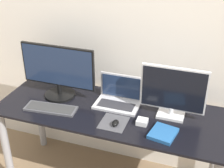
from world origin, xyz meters
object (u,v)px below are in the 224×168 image
(mouse, at_px, (115,123))
(monitor_left, at_px, (58,71))
(monitor_right, at_px, (173,92))
(laptop, at_px, (119,97))
(power_brick, at_px, (142,122))
(book, at_px, (163,133))
(keyboard, at_px, (51,108))

(mouse, bearing_deg, monitor_left, 156.04)
(monitor_right, relative_size, laptop, 1.37)
(power_brick, bearing_deg, laptop, 139.47)
(monitor_right, relative_size, book, 2.22)
(mouse, distance_m, power_brick, 0.19)
(monitor_left, height_order, power_brick, monitor_left)
(monitor_left, height_order, monitor_right, monitor_left)
(laptop, bearing_deg, monitor_right, -5.68)
(monitor_right, distance_m, mouse, 0.46)
(keyboard, relative_size, power_brick, 5.37)
(monitor_left, bearing_deg, mouse, -23.96)
(monitor_right, bearing_deg, mouse, -144.05)
(monitor_left, distance_m, monitor_right, 0.91)
(monitor_right, xyz_separation_m, book, (-0.01, -0.24, -0.19))
(monitor_right, xyz_separation_m, keyboard, (-0.88, -0.21, -0.19))
(book, distance_m, power_brick, 0.18)
(monitor_left, xyz_separation_m, laptop, (0.49, 0.04, -0.17))
(keyboard, distance_m, mouse, 0.54)
(monitor_left, xyz_separation_m, keyboard, (0.03, -0.21, -0.21))
(keyboard, xyz_separation_m, power_brick, (0.71, 0.05, 0.01))
(laptop, bearing_deg, monitor_left, -175.14)
(laptop, bearing_deg, mouse, -76.07)
(monitor_left, height_order, book, monitor_left)
(keyboard, bearing_deg, laptop, 28.84)
(mouse, bearing_deg, keyboard, 175.85)
(laptop, bearing_deg, book, -34.92)
(keyboard, bearing_deg, mouse, -4.15)
(laptop, distance_m, book, 0.50)
(laptop, xyz_separation_m, book, (0.41, -0.29, -0.04))
(monitor_left, relative_size, keyboard, 1.50)
(monitor_left, relative_size, mouse, 8.38)
(monitor_left, relative_size, book, 2.91)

